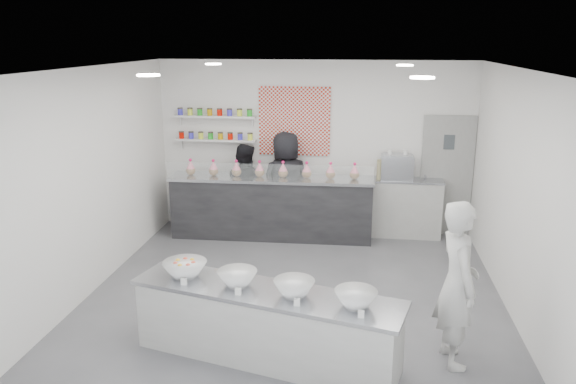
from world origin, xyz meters
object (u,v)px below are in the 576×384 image
object	(u,v)px
espresso_ledge	(401,208)
espresso_machine	(397,167)
prep_counter	(266,325)
back_bar	(272,207)
staff_left	(244,188)
woman_prep	(457,284)
staff_right	(286,183)

from	to	relation	value
espresso_ledge	espresso_machine	bearing A→B (deg)	180.00
prep_counter	back_bar	bearing A→B (deg)	112.70
prep_counter	espresso_ledge	world-z (taller)	espresso_ledge
back_bar	espresso_ledge	distance (m)	2.25
espresso_machine	staff_left	size ratio (longest dim) A/B	0.34
woman_prep	staff_left	size ratio (longest dim) A/B	1.13
staff_left	staff_right	size ratio (longest dim) A/B	0.87
prep_counter	espresso_machine	world-z (taller)	espresso_machine
woman_prep	staff_right	bearing A→B (deg)	20.68
espresso_ledge	espresso_machine	distance (m)	0.72
prep_counter	staff_left	size ratio (longest dim) A/B	1.85
espresso_ledge	staff_right	distance (m)	2.05
woman_prep	staff_right	size ratio (longest dim) A/B	0.99
back_bar	staff_right	bearing A→B (deg)	48.00
back_bar	woman_prep	size ratio (longest dim) A/B	1.93
woman_prep	staff_left	bearing A→B (deg)	28.14
prep_counter	staff_left	distance (m)	4.22
espresso_ledge	staff_left	xyz separation A→B (m)	(-2.75, -0.13, 0.28)
staff_left	staff_right	xyz separation A→B (m)	(0.75, 0.00, 0.12)
prep_counter	staff_left	xyz separation A→B (m)	(-1.09, 4.06, 0.39)
espresso_ledge	staff_right	xyz separation A→B (m)	(-2.01, -0.13, 0.40)
staff_left	espresso_ledge	bearing A→B (deg)	-163.11
woman_prep	staff_left	distance (m)	4.92
staff_left	espresso_machine	bearing A→B (deg)	-163.00
espresso_machine	woman_prep	world-z (taller)	woman_prep
prep_counter	woman_prep	world-z (taller)	woman_prep
espresso_ledge	back_bar	bearing A→B (deg)	-170.39
espresso_ledge	staff_right	bearing A→B (deg)	-176.40
espresso_machine	staff_right	size ratio (longest dim) A/B	0.30
woman_prep	staff_right	distance (m)	4.49
back_bar	espresso_machine	world-z (taller)	espresso_machine
staff_right	back_bar	bearing A→B (deg)	24.49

